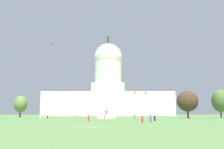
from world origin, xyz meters
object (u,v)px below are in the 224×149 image
event_tent (106,109)px  person_navy_front_center (48,117)px  kite_turquoise_mid (100,70)px  kite_black_low (146,94)px  person_black_lawn_far_right (155,118)px  person_red_edge_east (142,119)px  kite_green_high (51,26)px  kite_gold_high (102,49)px  person_orange_edge_west (105,117)px  person_maroon_front_right (189,117)px  kite_orange_low (135,94)px  kite_pink_mid (80,62)px  person_orange_lawn_far_left (76,117)px  capitol_building (108,91)px  kite_lime_high (35,17)px  person_olive_near_tree_west (134,116)px  person_purple_deep_crowd (151,118)px  person_tan_near_tree_east (44,118)px  tree_west_near (21,104)px  kite_blue_high (51,43)px  tree_east_far (220,101)px  person_red_mid_left (89,118)px  person_white_back_right (40,117)px  kite_magenta_low (84,91)px  tree_east_near (187,101)px

event_tent → person_navy_front_center: bearing=-177.2°
kite_turquoise_mid → kite_black_low: bearing=113.4°
person_black_lawn_far_right → person_red_edge_east: person_red_edge_east is taller
person_navy_front_center → kite_green_high: 88.39m
kite_gold_high → person_orange_edge_west: bearing=-68.5°
person_maroon_front_right → kite_orange_low: kite_orange_low is taller
kite_orange_low → kite_pink_mid: (-31.27, 38.59, 22.71)m
person_maroon_front_right → person_orange_lawn_far_left: bearing=-156.0°
capitol_building → kite_green_high: bearing=-118.5°
person_red_edge_east → kite_lime_high: size_ratio=0.42×
person_olive_near_tree_west → person_purple_deep_crowd: (0.00, -42.01, 0.06)m
person_tan_near_tree_east → person_orange_edge_west: bearing=-12.3°
person_tan_near_tree_east → kite_turquoise_mid: bearing=30.4°
tree_west_near → person_navy_front_center: tree_west_near is taller
person_olive_near_tree_west → kite_blue_high: size_ratio=0.56×
tree_east_far → kite_black_low: 31.33m
event_tent → person_red_mid_left: event_tent is taller
kite_lime_high → person_red_edge_east: bearing=56.8°
event_tent → person_purple_deep_crowd: (10.27, -40.08, -2.52)m
person_red_mid_left → kite_orange_low: size_ratio=0.39×
person_purple_deep_crowd → person_orange_lawn_far_left: 35.39m
event_tent → person_tan_near_tree_east: (-15.45, -25.06, -2.57)m
kite_gold_high → kite_orange_low: (17.92, -43.57, -32.56)m
person_red_edge_east → kite_gold_high: size_ratio=0.73×
tree_east_far → kite_orange_low: 37.08m
kite_pink_mid → kite_lime_high: bearing=153.3°
capitol_building → person_maroon_front_right: size_ratio=73.32×
tree_west_near → person_olive_near_tree_west: bearing=-34.2°
person_navy_front_center → person_red_mid_left: bearing=79.4°
person_red_mid_left → kite_gold_high: bearing=-131.3°
tree_west_near → person_red_edge_east: (53.48, -82.56, -5.86)m
person_red_edge_east → kite_blue_high: (-46.15, 112.34, 46.22)m
person_tan_near_tree_east → kite_pink_mid: kite_pink_mid is taller
person_white_back_right → person_navy_front_center: person_white_back_right is taller
kite_pink_mid → person_red_edge_east: bearing=178.3°
person_orange_lawn_far_left → kite_green_high: 97.32m
kite_green_high → event_tent: bearing=-127.7°
person_red_edge_east → person_navy_front_center: bearing=149.0°
person_red_edge_east → kite_magenta_low: 131.78m
kite_lime_high → kite_gold_high: bearing=178.7°
event_tent → kite_magenta_low: size_ratio=8.15×
tree_east_near → kite_lime_high: size_ratio=3.05×
person_orange_lawn_far_left → kite_black_low: (26.23, 33.14, 9.88)m
person_navy_front_center → kite_black_low: size_ratio=0.45×
tree_east_far → tree_west_near: bearing=165.4°
tree_east_far → kite_green_high: size_ratio=3.94×
person_maroon_front_right → kite_black_low: (-10.55, 29.38, 10.01)m
kite_black_low → kite_blue_high: bearing=-32.9°
kite_black_low → kite_blue_high: 80.74m
tree_east_far → kite_orange_low: size_ratio=2.74×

